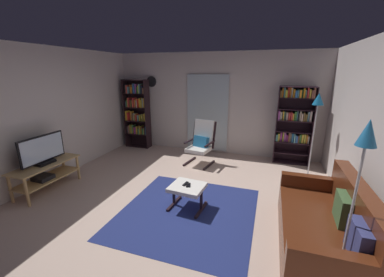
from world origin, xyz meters
TOP-DOWN VIEW (x-y plane):
  - ground_plane at (0.00, 0.00)m, footprint 7.02×7.02m
  - wall_back at (0.00, 2.90)m, footprint 5.60×0.06m
  - wall_left at (-2.70, 0.00)m, footprint 0.06×6.00m
  - wall_right at (2.70, 0.00)m, footprint 0.06×6.00m
  - glass_door_panel at (-0.18, 2.83)m, footprint 1.10×0.01m
  - area_rug at (0.31, -0.11)m, footprint 2.03×2.11m
  - tv_stand at (-2.38, -0.25)m, footprint 0.47×1.19m
  - television at (-2.37, -0.24)m, footprint 0.20×0.87m
  - bookshelf_near_tv at (-2.18, 2.65)m, footprint 0.70×0.30m
  - bookshelf_near_sofa at (1.95, 2.66)m, footprint 0.79×0.30m
  - leather_sofa at (2.18, -0.34)m, footprint 0.89×1.82m
  - lounge_armchair at (-0.08, 1.96)m, footprint 0.66×0.73m
  - ottoman at (0.27, -0.00)m, footprint 0.56×0.52m
  - tv_remote at (0.23, 0.03)m, footprint 0.06×0.15m
  - cell_phone at (0.28, 0.01)m, footprint 0.11×0.15m
  - floor_lamp_by_sofa at (2.20, -0.90)m, footprint 0.22×0.22m
  - floor_lamp_by_shelf at (2.26, 1.88)m, footprint 0.22×0.22m
  - wall_clock at (-1.77, 2.82)m, footprint 0.29×0.03m

SIDE VIEW (x-z plane):
  - ground_plane at x=0.00m, z-range 0.00..0.00m
  - area_rug at x=0.31m, z-range 0.00..0.01m
  - leather_sofa at x=2.18m, z-range -0.13..0.75m
  - ottoman at x=0.27m, z-range 0.13..0.52m
  - tv_stand at x=-2.38m, z-range 0.08..0.60m
  - cell_phone at x=0.28m, z-range 0.39..0.40m
  - tv_remote at x=0.23m, z-range 0.39..0.41m
  - lounge_armchair at x=-0.08m, z-range 0.02..1.05m
  - television at x=-2.37m, z-range 0.50..1.03m
  - bookshelf_near_tv at x=-2.18m, z-range 0.07..1.98m
  - bookshelf_near_sofa at x=1.95m, z-range 0.12..1.93m
  - glass_door_panel at x=-0.18m, z-range 0.05..2.05m
  - wall_back at x=0.00m, z-range 0.00..2.60m
  - wall_left at x=-2.70m, z-range 0.00..2.60m
  - wall_right at x=2.70m, z-range 0.00..2.60m
  - floor_lamp_by_sofa at x=2.20m, z-range 0.48..2.23m
  - floor_lamp_by_shelf at x=2.26m, z-range 0.56..2.29m
  - wall_clock at x=-1.77m, z-range 1.71..2.00m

